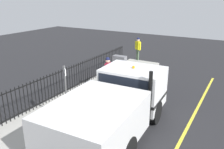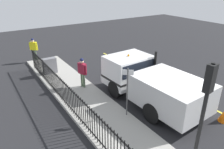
% 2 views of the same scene
% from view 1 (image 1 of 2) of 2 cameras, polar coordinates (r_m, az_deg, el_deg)
% --- Properties ---
extents(sidewalk_slab, '(2.44, 21.88, 0.16)m').
position_cam_1_polar(sidewalk_slab, '(9.77, -18.61, -12.28)').
color(sidewalk_slab, '#A3A099').
rests_on(sidewalk_slab, ground).
extents(work_truck, '(2.75, 5.99, 2.42)m').
position_cam_1_polar(work_truck, '(8.67, 1.09, -6.79)').
color(work_truck, white).
rests_on(work_truck, ground).
extents(worker_standing, '(0.38, 0.63, 1.79)m').
position_cam_1_polar(worker_standing, '(12.17, -1.05, 1.09)').
color(worker_standing, maroon).
rests_on(worker_standing, sidewalk_slab).
extents(pedestrian_distant, '(0.55, 0.46, 1.75)m').
position_cam_1_polar(pedestrian_distant, '(18.11, 6.34, 6.85)').
color(pedestrian_distant, yellow).
rests_on(pedestrian_distant, sidewalk_slab).
extents(iron_fence, '(0.04, 18.63, 1.35)m').
position_cam_1_polar(iron_fence, '(10.19, -23.07, -6.69)').
color(iron_fence, black).
rests_on(iron_fence, sidewalk_slab).
extents(utility_cabinet, '(0.87, 0.42, 1.06)m').
position_cam_1_polar(utility_cabinet, '(15.34, 1.87, 2.66)').
color(utility_cabinet, slate).
rests_on(utility_cabinet, sidewalk_slab).
extents(street_sign, '(0.40, 0.34, 2.37)m').
position_cam_1_polar(street_sign, '(8.97, -11.22, -3.34)').
color(street_sign, '#4C4C4C').
rests_on(street_sign, sidewalk_slab).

